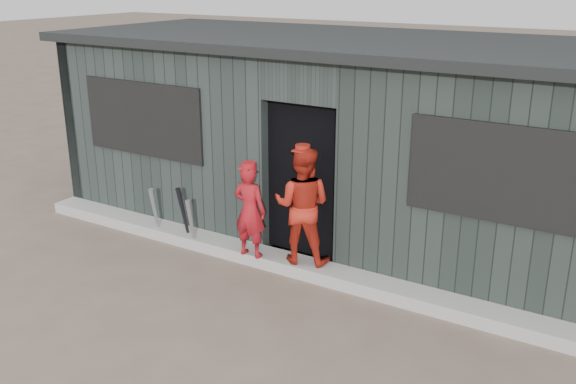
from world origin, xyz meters
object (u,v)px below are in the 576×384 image
Objects in this scene: player_red_left at (250,211)px; dugout at (354,137)px; player_red_right at (302,205)px; player_grey_back at (356,209)px; bat_mid at (192,225)px; bat_left at (155,213)px; bat_right at (184,216)px.

player_red_left is 1.98m from dugout.
dugout is (0.45, 1.85, 0.56)m from player_red_left.
player_grey_back is at bearing -142.23° from player_red_right.
player_red_left is at bearing 0.68° from bat_mid.
player_red_right reaches higher than bat_left.
player_grey_back is at bearing -145.59° from player_red_left.
player_grey_back is 1.37m from dugout.
bat_left is 0.47m from bat_right.
bat_right is 2.51m from dugout.
bat_left is 0.66× the size of player_red_left.
bat_right reaches higher than bat_mid.
player_grey_back is (2.14, 0.68, 0.29)m from bat_right.
player_red_right is (0.61, 0.19, 0.13)m from player_red_left.
player_red_right is at bearing 29.65° from player_grey_back.
player_red_right reaches higher than bat_right.
player_grey_back is (1.04, 0.76, -0.02)m from player_red_left.
player_red_right is at bearing -164.53° from player_red_left.
player_red_left is (1.57, -0.04, 0.35)m from bat_left.
player_red_right reaches higher than bat_mid.
bat_right is 0.72× the size of player_red_left.
player_red_right is (1.52, 0.20, 0.49)m from bat_mid.
bat_left is 0.54× the size of player_grey_back.
bat_right is 2.27m from player_grey_back.
bat_left is 2.24m from player_red_right.
bat_left is 2.86m from dugout.
player_grey_back is 0.17× the size of dugout.
bat_left is at bearing -3.53° from player_red_left.
player_red_left is (1.11, -0.08, 0.31)m from bat_right.
bat_mid is 0.86× the size of bat_right.
bat_mid is 0.09× the size of dugout.
bat_mid is 0.23m from bat_right.
bat_mid is at bearing -2.02° from player_grey_back.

